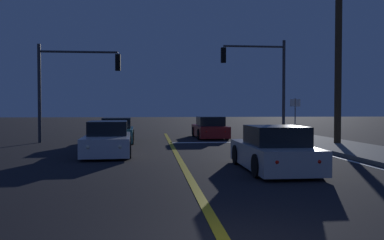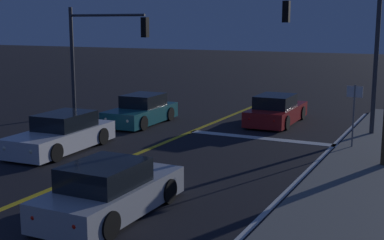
{
  "view_description": "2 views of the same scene",
  "coord_description": "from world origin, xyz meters",
  "px_view_note": "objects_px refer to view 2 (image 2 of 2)",
  "views": [
    {
      "loc": [
        -1.01,
        -4.76,
        1.86
      ],
      "look_at": [
        0.84,
        13.57,
        1.32
      ],
      "focal_mm": 37.68,
      "sensor_mm": 36.0,
      "label": 1
    },
    {
      "loc": [
        9.8,
        -3.04,
        4.57
      ],
      "look_at": [
        1.49,
        13.76,
        1.12
      ],
      "focal_mm": 49.44,
      "sensor_mm": 36.0,
      "label": 2
    }
  ],
  "objects_px": {
    "car_parked_curb_red": "(276,111)",
    "car_following_oncoming_teal": "(142,111)",
    "car_distant_tail_silver": "(110,192)",
    "car_lead_oncoming_white": "(62,134)",
    "traffic_signal_near_right": "(342,37)",
    "traffic_signal_far_left": "(99,44)",
    "street_sign_corner": "(354,107)"
  },
  "relations": [
    {
      "from": "traffic_signal_near_right",
      "to": "car_following_oncoming_teal",
      "type": "bearing_deg",
      "value": 11.46
    },
    {
      "from": "car_parked_curb_red",
      "to": "traffic_signal_near_right",
      "type": "bearing_deg",
      "value": -21.09
    },
    {
      "from": "car_parked_curb_red",
      "to": "street_sign_corner",
      "type": "xyz_separation_m",
      "value": [
        4.08,
        -3.91,
        1.04
      ]
    },
    {
      "from": "car_lead_oncoming_white",
      "to": "car_following_oncoming_teal",
      "type": "relative_size",
      "value": 1.1
    },
    {
      "from": "car_parked_curb_red",
      "to": "traffic_signal_far_left",
      "type": "xyz_separation_m",
      "value": [
        -8.0,
        -2.51,
        3.01
      ]
    },
    {
      "from": "car_distant_tail_silver",
      "to": "car_lead_oncoming_white",
      "type": "distance_m",
      "value": 7.17
    },
    {
      "from": "traffic_signal_near_right",
      "to": "traffic_signal_far_left",
      "type": "height_order",
      "value": "traffic_signal_near_right"
    },
    {
      "from": "traffic_signal_near_right",
      "to": "street_sign_corner",
      "type": "relative_size",
      "value": 2.49
    },
    {
      "from": "car_following_oncoming_teal",
      "to": "traffic_signal_near_right",
      "type": "xyz_separation_m",
      "value": [
        8.52,
        1.73,
        3.41
      ]
    },
    {
      "from": "car_lead_oncoming_white",
      "to": "car_following_oncoming_teal",
      "type": "bearing_deg",
      "value": -91.54
    },
    {
      "from": "car_following_oncoming_teal",
      "to": "traffic_signal_far_left",
      "type": "distance_m",
      "value": 3.92
    },
    {
      "from": "car_distant_tail_silver",
      "to": "car_lead_oncoming_white",
      "type": "bearing_deg",
      "value": 138.95
    },
    {
      "from": "car_following_oncoming_teal",
      "to": "traffic_signal_far_left",
      "type": "height_order",
      "value": "traffic_signal_far_left"
    },
    {
      "from": "car_distant_tail_silver",
      "to": "car_following_oncoming_teal",
      "type": "bearing_deg",
      "value": 118.02
    },
    {
      "from": "traffic_signal_far_left",
      "to": "car_lead_oncoming_white",
      "type": "bearing_deg",
      "value": -66.58
    },
    {
      "from": "car_parked_curb_red",
      "to": "car_following_oncoming_teal",
      "type": "height_order",
      "value": "same"
    },
    {
      "from": "car_distant_tail_silver",
      "to": "car_parked_curb_red",
      "type": "relative_size",
      "value": 0.93
    },
    {
      "from": "traffic_signal_near_right",
      "to": "traffic_signal_far_left",
      "type": "xyz_separation_m",
      "value": [
        -11.01,
        -1.4,
        -0.4
      ]
    },
    {
      "from": "car_parked_curb_red",
      "to": "street_sign_corner",
      "type": "distance_m",
      "value": 5.75
    },
    {
      "from": "car_following_oncoming_teal",
      "to": "traffic_signal_near_right",
      "type": "relative_size",
      "value": 0.71
    },
    {
      "from": "car_distant_tail_silver",
      "to": "traffic_signal_near_right",
      "type": "relative_size",
      "value": 0.71
    },
    {
      "from": "car_distant_tail_silver",
      "to": "street_sign_corner",
      "type": "distance_m",
      "value": 10.22
    },
    {
      "from": "car_lead_oncoming_white",
      "to": "traffic_signal_far_left",
      "type": "xyz_separation_m",
      "value": [
        -2.6,
        6.01,
        3.01
      ]
    },
    {
      "from": "car_distant_tail_silver",
      "to": "traffic_signal_far_left",
      "type": "height_order",
      "value": "traffic_signal_far_left"
    },
    {
      "from": "car_following_oncoming_teal",
      "to": "traffic_signal_near_right",
      "type": "distance_m",
      "value": 9.34
    },
    {
      "from": "car_distant_tail_silver",
      "to": "car_lead_oncoming_white",
      "type": "xyz_separation_m",
      "value": [
        -5.41,
        4.71,
        0.0
      ]
    },
    {
      "from": "car_distant_tail_silver",
      "to": "street_sign_corner",
      "type": "xyz_separation_m",
      "value": [
        4.08,
        9.31,
        1.04
      ]
    },
    {
      "from": "car_lead_oncoming_white",
      "to": "car_following_oncoming_teal",
      "type": "xyz_separation_m",
      "value": [
        -0.12,
        5.68,
        -0.0
      ]
    },
    {
      "from": "traffic_signal_far_left",
      "to": "car_parked_curb_red",
      "type": "bearing_deg",
      "value": 17.43
    },
    {
      "from": "car_distant_tail_silver",
      "to": "traffic_signal_far_left",
      "type": "xyz_separation_m",
      "value": [
        -8.01,
        10.71,
        3.01
      ]
    },
    {
      "from": "car_lead_oncoming_white",
      "to": "street_sign_corner",
      "type": "height_order",
      "value": "street_sign_corner"
    },
    {
      "from": "car_distant_tail_silver",
      "to": "car_parked_curb_red",
      "type": "bearing_deg",
      "value": 90.02
    }
  ]
}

